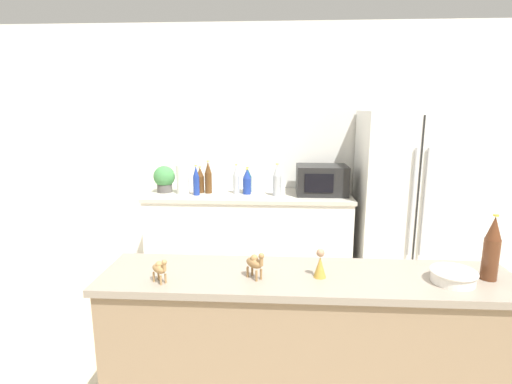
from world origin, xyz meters
TOP-DOWN VIEW (x-y plane):
  - wall_back at (0.00, 2.73)m, footprint 8.00×0.06m
  - back_counter at (-0.30, 2.40)m, footprint 1.97×0.63m
  - refrigerator at (1.17, 2.35)m, footprint 0.86×0.69m
  - bar_counter at (0.13, 0.43)m, footprint 2.00×0.47m
  - potted_plant at (-1.14, 2.43)m, footprint 0.21×0.21m
  - paper_towel_roll at (-0.94, 2.37)m, footprint 0.12×0.12m
  - microwave at (0.40, 2.42)m, footprint 0.48×0.37m
  - back_bottle_0 at (-0.03, 2.31)m, footprint 0.08×0.08m
  - back_bottle_1 at (-0.43, 2.40)m, footprint 0.06×0.06m
  - back_bottle_2 at (-0.70, 2.41)m, footprint 0.07×0.07m
  - back_bottle_3 at (-0.78, 2.43)m, footprint 0.08×0.08m
  - back_bottle_4 at (-0.32, 2.38)m, footprint 0.08×0.08m
  - back_bottle_5 at (-0.80, 2.30)m, footprint 0.06×0.06m
  - back_bottle_6 at (-0.32, 2.50)m, footprint 0.08×0.08m
  - wine_bottle at (0.98, 0.43)m, footprint 0.07×0.07m
  - fruit_bowl at (0.80, 0.39)m, footprint 0.21×0.21m
  - camel_figurine at (-0.55, 0.30)m, footprint 0.09×0.09m
  - camel_figurine_second at (-0.12, 0.37)m, footprint 0.10×0.10m
  - wise_man_figurine_crimson at (0.19, 0.41)m, footprint 0.06×0.06m

SIDE VIEW (x-z plane):
  - back_counter at x=-0.30m, z-range 0.00..0.92m
  - bar_counter at x=0.13m, z-range 0.00..0.94m
  - refrigerator at x=1.17m, z-range 0.00..1.71m
  - fruit_bowl at x=0.80m, z-range 0.95..1.01m
  - wise_man_figurine_crimson at x=0.19m, z-range 0.93..1.07m
  - camel_figurine at x=-0.55m, z-range 0.95..1.07m
  - camel_figurine_second at x=-0.12m, z-range 0.95..1.09m
  - back_bottle_6 at x=-0.32m, z-range 0.91..1.15m
  - back_bottle_4 at x=-0.32m, z-range 0.91..1.16m
  - back_bottle_3 at x=-0.78m, z-range 0.91..1.17m
  - back_bottle_1 at x=-0.43m, z-range 0.91..1.19m
  - potted_plant at x=-1.14m, z-range 0.92..1.18m
  - back_bottle_5 at x=-0.80m, z-range 0.91..1.20m
  - paper_towel_roll at x=-0.94m, z-range 0.92..1.19m
  - microwave at x=0.40m, z-range 0.92..1.20m
  - back_bottle_0 at x=-0.03m, z-range 0.91..1.22m
  - back_bottle_2 at x=-0.70m, z-range 0.91..1.23m
  - wine_bottle at x=0.98m, z-range 0.94..1.25m
  - wall_back at x=0.00m, z-range 0.00..2.55m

